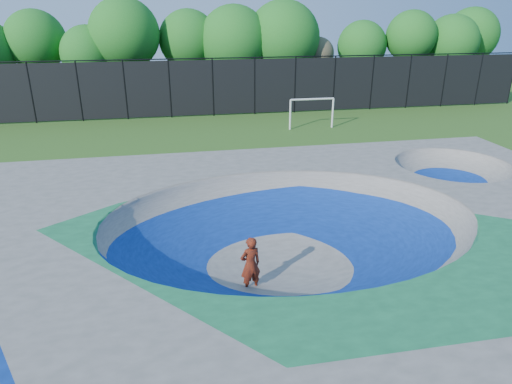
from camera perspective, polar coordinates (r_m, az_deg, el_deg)
ground at (r=13.94m, az=4.14°, el=-8.57°), size 120.00×120.00×0.00m
skate_deck at (r=13.58m, az=4.23°, el=-5.83°), size 22.00×14.00×1.50m
skater at (r=12.15m, az=-0.70°, el=-9.07°), size 0.66×0.52×1.60m
skateboard at (r=12.56m, az=-0.69°, el=-12.10°), size 0.80×0.33×0.05m
soccer_goal at (r=29.54m, az=7.00°, el=10.42°), size 2.93×0.12×1.93m
fence at (r=33.13m, az=-5.41°, el=13.03°), size 48.09×0.09×4.04m
treeline at (r=37.65m, az=-8.40°, el=18.21°), size 53.65×6.91×8.43m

